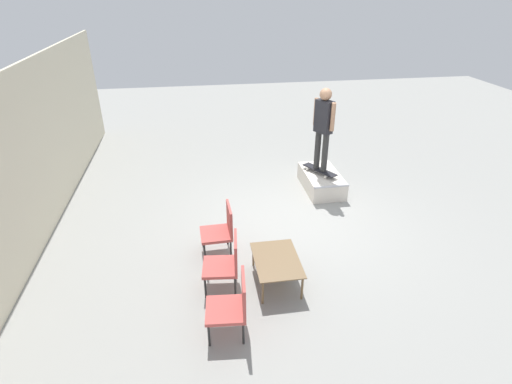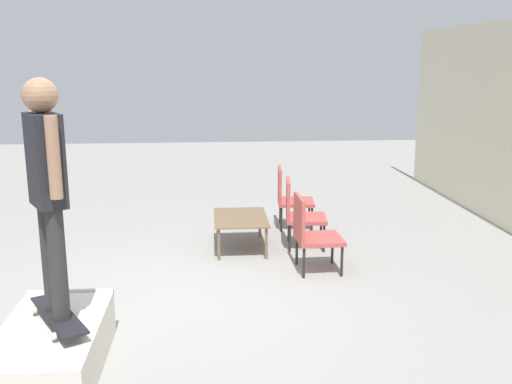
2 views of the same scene
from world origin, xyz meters
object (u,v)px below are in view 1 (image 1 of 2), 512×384
object	(u,v)px
person_skater	(323,123)
patio_chair_right	(221,229)
patio_chair_left	(233,304)
patio_chair_center	(226,262)
coffee_table	(277,261)
skate_ramp_box	(321,181)
skateboard_on_ramp	(320,170)

from	to	relation	value
person_skater	patio_chair_right	bearing A→B (deg)	102.02
patio_chair_left	patio_chair_center	xyz separation A→B (m)	(0.90, 0.00, 0.00)
coffee_table	patio_chair_center	size ratio (longest dim) A/B	1.11
patio_chair_left	patio_chair_center	distance (m)	0.90
coffee_table	patio_chair_left	xyz separation A→B (m)	(-0.91, 0.77, 0.10)
skate_ramp_box	person_skater	xyz separation A→B (m)	(-0.02, 0.07, 1.36)
skateboard_on_ramp	person_skater	world-z (taller)	person_skater
skate_ramp_box	coffee_table	size ratio (longest dim) A/B	1.39
skate_ramp_box	patio_chair_left	distance (m)	4.57
person_skater	patio_chair_left	size ratio (longest dim) A/B	2.00
coffee_table	patio_chair_left	world-z (taller)	patio_chair_left
patio_chair_right	patio_chair_center	bearing A→B (deg)	-1.84
patio_chair_left	patio_chair_right	world-z (taller)	same
skateboard_on_ramp	patio_chair_left	world-z (taller)	patio_chair_left
skate_ramp_box	skateboard_on_ramp	xyz separation A→B (m)	(-0.02, 0.07, 0.28)
skate_ramp_box	coffee_table	xyz separation A→B (m)	(-2.96, 1.65, 0.19)
skateboard_on_ramp	coffee_table	distance (m)	3.35
coffee_table	patio_chair_right	xyz separation A→B (m)	(0.90, 0.77, 0.10)
patio_chair_center	patio_chair_right	size ratio (longest dim) A/B	1.00
skateboard_on_ramp	person_skater	xyz separation A→B (m)	(0.00, -0.00, 1.08)
patio_chair_center	patio_chair_right	bearing A→B (deg)	-173.83
coffee_table	patio_chair_right	distance (m)	1.19
skateboard_on_ramp	person_skater	bearing A→B (deg)	-120.21
patio_chair_center	patio_chair_left	bearing A→B (deg)	6.22
person_skater	patio_chair_center	xyz separation A→B (m)	(-2.96, 2.35, -1.08)
person_skater	coffee_table	size ratio (longest dim) A/B	1.81
skate_ramp_box	person_skater	bearing A→B (deg)	104.31
skate_ramp_box	patio_chair_right	bearing A→B (deg)	130.43
skateboard_on_ramp	patio_chair_center	world-z (taller)	patio_chair_center
skateboard_on_ramp	patio_chair_left	distance (m)	4.52
skateboard_on_ramp	patio_chair_center	bearing A→B (deg)	111.28
skateboard_on_ramp	patio_chair_center	xyz separation A→B (m)	(-2.96, 2.35, 0.01)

